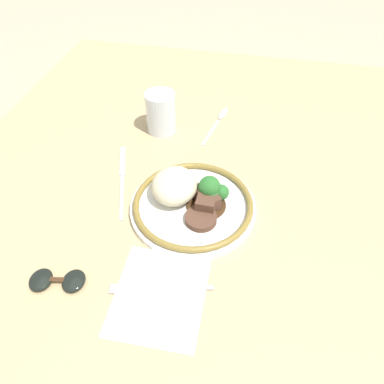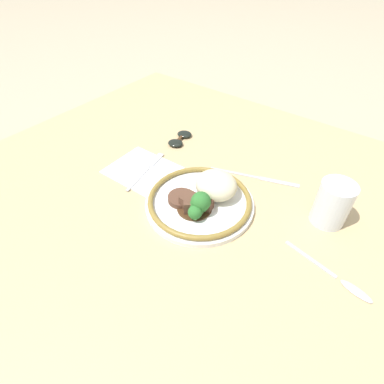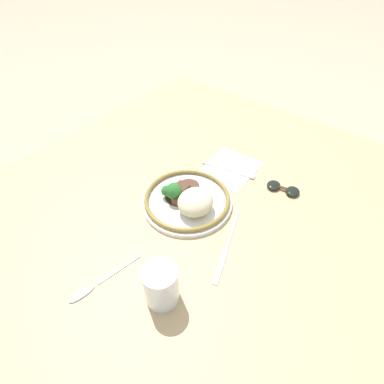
{
  "view_description": "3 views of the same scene",
  "coord_description": "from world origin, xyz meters",
  "px_view_note": "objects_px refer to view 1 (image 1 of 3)",
  "views": [
    {
      "loc": [
        -0.51,
        -0.1,
        0.58
      ],
      "look_at": [
        -0.03,
        0.0,
        0.08
      ],
      "focal_mm": 35.0,
      "sensor_mm": 36.0,
      "label": 1
    },
    {
      "loc": [
        0.24,
        -0.39,
        0.51
      ],
      "look_at": [
        -0.06,
        0.0,
        0.07
      ],
      "focal_mm": 28.0,
      "sensor_mm": 36.0,
      "label": 2
    },
    {
      "loc": [
        0.4,
        0.36,
        0.62
      ],
      "look_at": [
        -0.04,
        0.01,
        0.09
      ],
      "focal_mm": 28.0,
      "sensor_mm": 36.0,
      "label": 3
    }
  ],
  "objects_px": {
    "fork": "(151,288)",
    "sunglasses": "(57,280)",
    "juice_glass": "(161,114)",
    "plate": "(192,200)",
    "knife": "(122,177)",
    "spoon": "(220,118)"
  },
  "relations": [
    {
      "from": "plate",
      "to": "juice_glass",
      "type": "distance_m",
      "value": 0.27
    },
    {
      "from": "sunglasses",
      "to": "juice_glass",
      "type": "bearing_deg",
      "value": -16.84
    },
    {
      "from": "plate",
      "to": "sunglasses",
      "type": "distance_m",
      "value": 0.28
    },
    {
      "from": "plate",
      "to": "juice_glass",
      "type": "xyz_separation_m",
      "value": [
        0.24,
        0.13,
        0.02
      ]
    },
    {
      "from": "spoon",
      "to": "sunglasses",
      "type": "distance_m",
      "value": 0.56
    },
    {
      "from": "plate",
      "to": "knife",
      "type": "xyz_separation_m",
      "value": [
        0.05,
        0.16,
        -0.02
      ]
    },
    {
      "from": "plate",
      "to": "sunglasses",
      "type": "xyz_separation_m",
      "value": [
        -0.21,
        0.18,
        -0.01
      ]
    },
    {
      "from": "fork",
      "to": "juice_glass",
      "type": "bearing_deg",
      "value": -89.67
    },
    {
      "from": "fork",
      "to": "sunglasses",
      "type": "height_order",
      "value": "sunglasses"
    },
    {
      "from": "fork",
      "to": "spoon",
      "type": "bearing_deg",
      "value": -106.43
    },
    {
      "from": "fork",
      "to": "knife",
      "type": "bearing_deg",
      "value": -73.46
    },
    {
      "from": "plate",
      "to": "fork",
      "type": "xyz_separation_m",
      "value": [
        -0.19,
        0.03,
        -0.02
      ]
    },
    {
      "from": "plate",
      "to": "sunglasses",
      "type": "bearing_deg",
      "value": 139.18
    },
    {
      "from": "knife",
      "to": "sunglasses",
      "type": "height_order",
      "value": "sunglasses"
    },
    {
      "from": "knife",
      "to": "sunglasses",
      "type": "distance_m",
      "value": 0.26
    },
    {
      "from": "fork",
      "to": "spoon",
      "type": "height_order",
      "value": "same"
    },
    {
      "from": "spoon",
      "to": "sunglasses",
      "type": "height_order",
      "value": "sunglasses"
    },
    {
      "from": "plate",
      "to": "spoon",
      "type": "distance_m",
      "value": 0.32
    },
    {
      "from": "juice_glass",
      "to": "sunglasses",
      "type": "xyz_separation_m",
      "value": [
        -0.45,
        0.05,
        -0.04
      ]
    },
    {
      "from": "plate",
      "to": "fork",
      "type": "relative_size",
      "value": 1.46
    },
    {
      "from": "juice_glass",
      "to": "knife",
      "type": "relative_size",
      "value": 0.46
    },
    {
      "from": "fork",
      "to": "sunglasses",
      "type": "bearing_deg",
      "value": -5.33
    }
  ]
}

